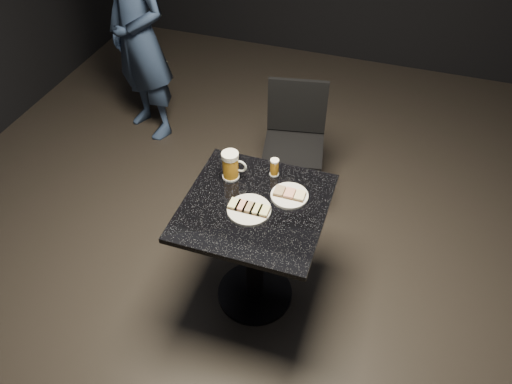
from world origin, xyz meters
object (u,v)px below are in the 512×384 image
Objects in this scene: plate_large at (249,210)px; beer_mug at (231,165)px; patron at (139,36)px; table at (255,237)px; chair at (294,138)px; plate_small at (289,196)px; beer_tumbler at (274,167)px.

beer_mug is (-0.17, 0.20, 0.07)m from plate_large.
table is at bearing -19.13° from patron.
table is (1.33, -1.32, -0.30)m from patron.
table is 0.91m from chair.
beer_mug is 0.84m from chair.
plate_large is 1.36× the size of beer_mug.
plate_large reaches higher than table.
patron reaches higher than beer_mug.
chair is (0.15, 0.75, -0.33)m from beer_mug.
chair is (-0.03, 0.91, -0.01)m from table.
plate_large is at bearing -105.45° from table.
plate_small is 0.22× the size of chair.
plate_large is 0.30m from beer_tumbler.
plate_small is at bearing -48.65° from beer_tumbler.
chair is at bearing 78.79° from beer_mug.
chair is (-0.18, 0.80, -0.26)m from plate_small.
patron is 16.57× the size of beer_tumbler.
beer_mug is (-0.33, 0.05, 0.07)m from plate_small.
plate_large is 2.20× the size of beer_tumbler.
plate_large is at bearing -135.36° from plate_small.
beer_mug is 0.18× the size of chair.
patron is at bearing 134.80° from beer_mug.
beer_mug reaches higher than beer_tumbler.
beer_mug reaches higher than plate_small.
beer_mug is at bearing 129.47° from plate_large.
patron is 1.64m from beer_mug.
plate_large is 1.90m from patron.
chair reaches higher than plate_large.
plate_small is at bearing -77.41° from chair.
patron is at bearing 162.57° from chair.
beer_mug reaches higher than plate_large.
beer_tumbler is (-0.12, 0.14, 0.04)m from plate_small.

